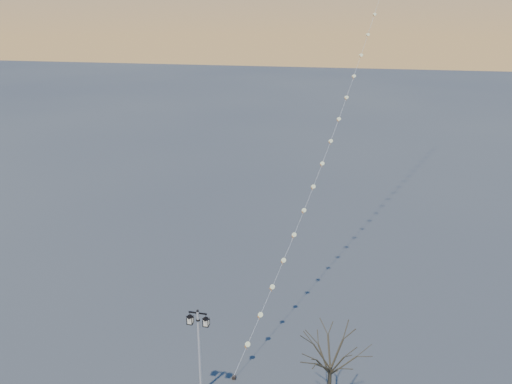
# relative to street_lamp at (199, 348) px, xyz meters

# --- Properties ---
(street_lamp) EXTENTS (1.25, 0.55, 4.91)m
(street_lamp) POSITION_rel_street_lamp_xyz_m (0.00, 0.00, 0.00)
(street_lamp) COLOR black
(street_lamp) RESTS_ON ground
(bare_tree) EXTENTS (2.62, 2.62, 4.34)m
(bare_tree) POSITION_rel_street_lamp_xyz_m (6.46, 0.30, 0.30)
(bare_tree) COLOR #3E3524
(bare_tree) RESTS_ON ground
(kite_train) EXTENTS (11.55, 40.62, 36.29)m
(kite_train) POSITION_rel_street_lamp_xyz_m (6.89, 21.29, 15.33)
(kite_train) COLOR #2F251C
(kite_train) RESTS_ON ground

